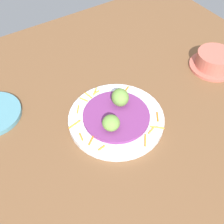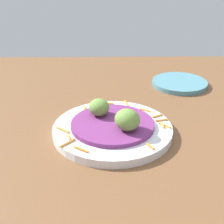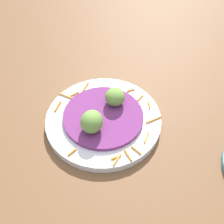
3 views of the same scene
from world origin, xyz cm
name	(u,v)px [view 3 (image 3 of 3)]	position (x,y,z in cm)	size (l,w,h in cm)	color
table_surface	(86,115)	(0.00, 0.00, 1.00)	(110.00, 110.00, 2.00)	brown
main_plate	(103,120)	(-2.91, 4.08, 2.81)	(23.61, 23.61, 1.61)	silver
cabbage_bed	(103,117)	(-2.91, 4.08, 4.05)	(16.39, 16.39, 0.87)	#702D6B
carrot_garnish	(111,119)	(-4.32, 4.85, 3.81)	(20.91, 22.49, 0.40)	orange
guac_scoop_left	(115,97)	(-6.15, 1.40, 6.22)	(4.25, 4.13, 3.48)	olive
guac_scoop_center	(90,122)	(0.34, 6.76, 6.57)	(4.83, 4.30, 4.18)	olive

